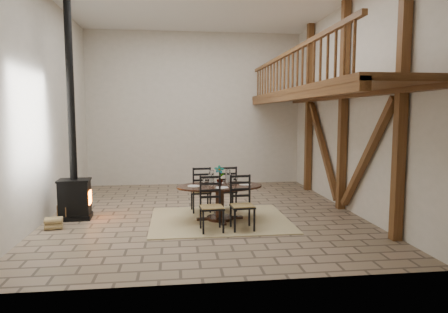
{
  "coord_description": "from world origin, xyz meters",
  "views": [
    {
      "loc": [
        -0.66,
        -9.28,
        2.31
      ],
      "look_at": [
        0.52,
        0.4,
        1.29
      ],
      "focal_mm": 32.0,
      "sensor_mm": 36.0,
      "label": 1
    }
  ],
  "objects": [
    {
      "name": "dining_table",
      "position": [
        0.29,
        -0.74,
        0.44
      ],
      "size": [
        1.96,
        2.16,
        1.21
      ],
      "rotation": [
        0.0,
        0.0,
        0.07
      ],
      "color": "black",
      "rests_on": "ground"
    },
    {
      "name": "log_stack",
      "position": [
        -3.13,
        -1.02,
        0.12
      ],
      "size": [
        0.37,
        0.29,
        0.23
      ],
      "rotation": [
        0.0,
        0.0,
        0.16
      ],
      "color": "tan",
      "rests_on": "ground"
    },
    {
      "name": "rug",
      "position": [
        0.29,
        -0.74,
        0.01
      ],
      "size": [
        3.0,
        2.5,
        0.02
      ],
      "primitive_type": "cube",
      "color": "tan",
      "rests_on": "ground"
    },
    {
      "name": "log_basket",
      "position": [
        -3.04,
        -0.24,
        0.18
      ],
      "size": [
        0.49,
        0.49,
        0.4
      ],
      "rotation": [
        0.0,
        0.0,
        0.4
      ],
      "color": "brown",
      "rests_on": "ground"
    },
    {
      "name": "ground",
      "position": [
        0.0,
        0.0,
        0.0
      ],
      "size": [
        8.0,
        8.0,
        0.0
      ],
      "primitive_type": "plane",
      "color": "#8C745D",
      "rests_on": "ground"
    },
    {
      "name": "room_shell",
      "position": [
        1.19,
        0.0,
        3.01
      ],
      "size": [
        7.02,
        8.02,
        5.01
      ],
      "color": "beige",
      "rests_on": "ground"
    },
    {
      "name": "wood_stove",
      "position": [
        -2.89,
        -0.24,
        1.12
      ],
      "size": [
        0.72,
        0.57,
        5.0
      ],
      "rotation": [
        0.0,
        0.0,
        0.06
      ],
      "color": "black",
      "rests_on": "ground"
    }
  ]
}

